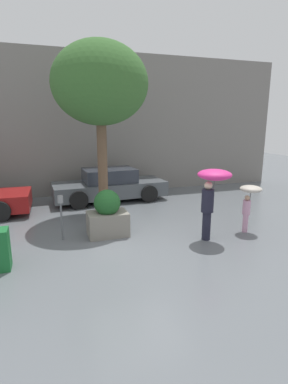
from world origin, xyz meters
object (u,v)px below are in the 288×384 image
(planter_box, at_px, (107,215))
(parked_car_near, at_px, (110,186))
(person_child, at_px, (249,197))
(street_tree, at_px, (100,85))
(parking_meter, at_px, (61,208))
(person_adult, at_px, (212,186))

(planter_box, distance_m, parked_car_near, 3.94)
(planter_box, height_order, person_child, person_child)
(street_tree, bearing_deg, parking_meter, -129.78)
(person_adult, distance_m, parking_meter, 4.02)
(person_child, relative_size, parked_car_near, 0.30)
(planter_box, bearing_deg, street_tree, 82.53)
(street_tree, bearing_deg, planter_box, -97.47)
(person_adult, height_order, parking_meter, person_adult)
(planter_box, relative_size, parking_meter, 1.06)
(parked_car_near, bearing_deg, person_adult, -164.09)
(person_child, height_order, parking_meter, person_child)
(person_adult, height_order, parked_car_near, person_adult)
(person_adult, relative_size, parking_meter, 1.56)
(person_adult, xyz_separation_m, parking_meter, (-3.78, 1.22, -0.58))
(person_adult, xyz_separation_m, parked_car_near, (-1.68, 5.04, -0.87))
(person_adult, bearing_deg, parking_meter, -172.08)
(parked_car_near, distance_m, parking_meter, 4.36)
(planter_box, distance_m, street_tree, 4.07)
(person_adult, height_order, street_tree, street_tree)
(person_adult, bearing_deg, parked_car_near, 134.28)
(street_tree, distance_m, parking_meter, 4.06)
(parked_car_near, bearing_deg, person_child, -150.43)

